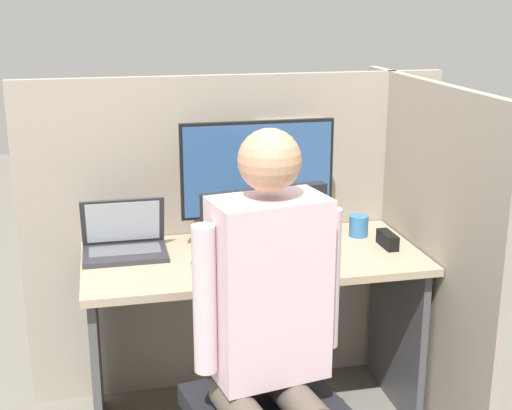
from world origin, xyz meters
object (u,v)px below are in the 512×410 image
at_px(paper_box, 258,236).
at_px(coffee_mug, 359,226).
at_px(carrot_toy, 332,264).
at_px(person, 270,320).
at_px(monitor, 258,174).
at_px(stapler, 388,240).
at_px(laptop, 125,244).
at_px(office_chair, 267,362).

bearing_deg(paper_box, coffee_mug, 0.55).
relative_size(paper_box, carrot_toy, 2.04).
bearing_deg(person, paper_box, 79.69).
bearing_deg(person, monitor, 79.73).
xyz_separation_m(stapler, coffee_mug, (-0.07, 0.16, 0.02)).
bearing_deg(coffee_mug, person, -125.73).
xyz_separation_m(paper_box, person, (-0.15, -0.81, 0.02)).
height_order(laptop, carrot_toy, laptop).
bearing_deg(coffee_mug, laptop, -179.16).
distance_m(monitor, carrot_toy, 0.49).
distance_m(office_chair, coffee_mug, 0.89).
relative_size(laptop, person, 0.24).
distance_m(monitor, person, 0.86).
xyz_separation_m(paper_box, office_chair, (-0.12, -0.65, -0.21)).
height_order(stapler, carrot_toy, stapler).
bearing_deg(paper_box, stapler, -16.62).
xyz_separation_m(monitor, person, (-0.15, -0.81, -0.25)).
relative_size(paper_box, laptop, 0.92).
bearing_deg(paper_box, person, -100.31).
distance_m(monitor, coffee_mug, 0.51).
bearing_deg(stapler, laptop, 172.32).
height_order(laptop, office_chair, office_chair).
height_order(paper_box, laptop, laptop).
relative_size(paper_box, person, 0.22).
xyz_separation_m(paper_box, coffee_mug, (0.44, 0.00, 0.01)).
height_order(paper_box, office_chair, office_chair).
bearing_deg(office_chair, laptop, 123.20).
bearing_deg(office_chair, monitor, 79.80).
height_order(laptop, coffee_mug, laptop).
bearing_deg(paper_box, carrot_toy, -58.70).
bearing_deg(person, office_chair, 79.43).
distance_m(carrot_toy, coffee_mug, 0.42).
xyz_separation_m(stapler, carrot_toy, (-0.30, -0.19, -0.01)).
height_order(monitor, laptop, monitor).
height_order(stapler, person, person).
bearing_deg(office_chair, person, -100.57).
bearing_deg(coffee_mug, paper_box, -179.45).
relative_size(monitor, office_chair, 0.56).
xyz_separation_m(carrot_toy, office_chair, (-0.33, -0.31, -0.20)).
xyz_separation_m(monitor, coffee_mug, (0.44, 0.00, -0.25)).
relative_size(office_chair, person, 0.82).
distance_m(stapler, carrot_toy, 0.35).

